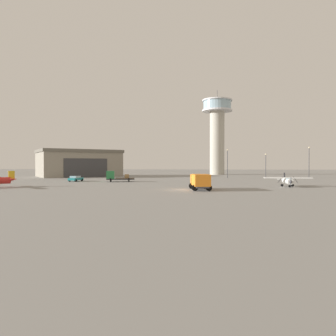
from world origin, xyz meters
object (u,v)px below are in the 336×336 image
object	(u,v)px
light_post_north	(309,160)
light_post_centre	(266,163)
airplane_white	(287,180)
truck_box_orange	(200,181)
control_tower	(217,128)
car_teal	(76,178)
truck_flatbed_green	(116,177)
light_post_west	(227,161)

from	to	relation	value
light_post_north	light_post_centre	size ratio (longest dim) A/B	1.24
airplane_white	truck_box_orange	xyz separation A→B (m)	(-16.33, -9.36, 0.33)
control_tower	light_post_north	world-z (taller)	control_tower
control_tower	car_teal	distance (m)	68.32
truck_flatbed_green	light_post_north	distance (m)	56.27
control_tower	airplane_white	size ratio (longest dim) A/B	3.95
truck_flatbed_green	car_teal	size ratio (longest dim) A/B	1.48
light_post_centre	truck_box_orange	bearing A→B (deg)	-112.60
truck_flatbed_green	light_post_centre	world-z (taller)	light_post_centre
control_tower	truck_flatbed_green	size ratio (longest dim) A/B	4.90
control_tower	light_post_west	distance (m)	34.18
truck_flatbed_green	light_post_west	xyz separation A→B (m)	(28.39, 23.82, 3.99)
airplane_white	light_post_centre	bearing A→B (deg)	177.85
car_teal	light_post_centre	size ratio (longest dim) A/B	0.63
control_tower	truck_box_orange	world-z (taller)	control_tower
control_tower	car_teal	bearing A→B (deg)	-124.20
light_post_centre	control_tower	bearing A→B (deg)	114.96
light_post_centre	car_teal	bearing A→B (deg)	-153.37
truck_box_orange	car_teal	bearing A→B (deg)	45.10
control_tower	light_post_north	distance (m)	43.77
airplane_white	light_post_north	xyz separation A→B (m)	(14.99, 34.14, 4.31)
airplane_white	car_teal	world-z (taller)	airplane_white
truck_box_orange	light_post_north	bearing A→B (deg)	-44.62
light_post_north	car_teal	bearing A→B (deg)	-161.16
airplane_white	light_post_north	bearing A→B (deg)	159.39
car_teal	light_post_north	xyz separation A→B (m)	(62.03, 21.16, 4.76)
truck_flatbed_green	light_post_north	world-z (taller)	light_post_north
car_teal	control_tower	bearing A→B (deg)	-28.43
airplane_white	light_post_north	world-z (taller)	light_post_north
control_tower	truck_box_orange	bearing A→B (deg)	-94.69
control_tower	light_post_west	size ratio (longest dim) A/B	3.88
truck_flatbed_green	truck_box_orange	size ratio (longest dim) A/B	1.01
control_tower	airplane_white	xyz separation A→B (m)	(10.03, -67.44, -17.77)
car_teal	truck_flatbed_green	bearing A→B (deg)	-87.65
light_post_north	light_post_centre	xyz separation A→B (m)	(-11.48, 4.19, -0.95)
light_post_west	light_post_north	distance (m)	23.42
control_tower	truck_flatbed_green	xyz separation A→B (m)	(-26.69, -55.08, -17.70)
light_post_west	light_post_north	size ratio (longest dim) A/B	0.95
airplane_white	truck_box_orange	world-z (taller)	truck_box_orange
car_teal	light_post_centre	world-z (taller)	light_post_centre
airplane_white	light_post_west	xyz separation A→B (m)	(-8.33, 36.18, 4.06)
control_tower	airplane_white	distance (m)	70.46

